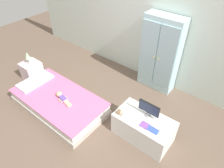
{
  "coord_description": "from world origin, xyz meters",
  "views": [
    {
      "loc": [
        1.61,
        -1.69,
        2.65
      ],
      "look_at": [
        0.01,
        0.32,
        0.56
      ],
      "focal_mm": 32.44,
      "sensor_mm": 36.0,
      "label": 1
    }
  ],
  "objects_px": {
    "doll": "(62,97)",
    "nightstand": "(32,71)",
    "book_blue": "(153,130)",
    "wardrobe": "(160,54)",
    "book_purple": "(145,125)",
    "bed": "(59,102)",
    "rocking_horse_toy": "(120,111)",
    "tv_stand": "(143,128)",
    "tv_monitor": "(149,109)",
    "table_lamp": "(27,56)"
  },
  "relations": [
    {
      "from": "tv_stand",
      "to": "book_purple",
      "type": "height_order",
      "value": "book_purple"
    },
    {
      "from": "book_purple",
      "to": "book_blue",
      "type": "relative_size",
      "value": 0.76
    },
    {
      "from": "tv_monitor",
      "to": "rocking_horse_toy",
      "type": "xyz_separation_m",
      "value": [
        -0.34,
        -0.24,
        -0.08
      ]
    },
    {
      "from": "tv_monitor",
      "to": "book_purple",
      "type": "bearing_deg",
      "value": -71.62
    },
    {
      "from": "nightstand",
      "to": "table_lamp",
      "type": "xyz_separation_m",
      "value": [
        0.0,
        0.0,
        0.36
      ]
    },
    {
      "from": "wardrobe",
      "to": "tv_monitor",
      "type": "height_order",
      "value": "wardrobe"
    },
    {
      "from": "wardrobe",
      "to": "rocking_horse_toy",
      "type": "height_order",
      "value": "wardrobe"
    },
    {
      "from": "bed",
      "to": "book_blue",
      "type": "bearing_deg",
      "value": 9.61
    },
    {
      "from": "bed",
      "to": "wardrobe",
      "type": "relative_size",
      "value": 1.17
    },
    {
      "from": "nightstand",
      "to": "book_purple",
      "type": "xyz_separation_m",
      "value": [
        2.69,
        0.07,
        0.22
      ]
    },
    {
      "from": "bed",
      "to": "book_blue",
      "type": "height_order",
      "value": "book_blue"
    },
    {
      "from": "wardrobe",
      "to": "tv_monitor",
      "type": "distance_m",
      "value": 1.27
    },
    {
      "from": "book_purple",
      "to": "nightstand",
      "type": "bearing_deg",
      "value": -178.6
    },
    {
      "from": "nightstand",
      "to": "tv_monitor",
      "type": "xyz_separation_m",
      "value": [
        2.63,
        0.26,
        0.36
      ]
    },
    {
      "from": "doll",
      "to": "nightstand",
      "type": "relative_size",
      "value": 1.04
    },
    {
      "from": "wardrobe",
      "to": "book_purple",
      "type": "xyz_separation_m",
      "value": [
        0.54,
        -1.35,
        -0.32
      ]
    },
    {
      "from": "bed",
      "to": "book_purple",
      "type": "distance_m",
      "value": 1.62
    },
    {
      "from": "tv_monitor",
      "to": "book_purple",
      "type": "distance_m",
      "value": 0.24
    },
    {
      "from": "table_lamp",
      "to": "tv_stand",
      "type": "height_order",
      "value": "table_lamp"
    },
    {
      "from": "table_lamp",
      "to": "book_blue",
      "type": "distance_m",
      "value": 2.83
    },
    {
      "from": "doll",
      "to": "nightstand",
      "type": "height_order",
      "value": "nightstand"
    },
    {
      "from": "bed",
      "to": "rocking_horse_toy",
      "type": "bearing_deg",
      "value": 11.63
    },
    {
      "from": "table_lamp",
      "to": "rocking_horse_toy",
      "type": "xyz_separation_m",
      "value": [
        2.29,
        0.02,
        -0.08
      ]
    },
    {
      "from": "doll",
      "to": "book_blue",
      "type": "distance_m",
      "value": 1.64
    },
    {
      "from": "bed",
      "to": "book_purple",
      "type": "height_order",
      "value": "book_purple"
    },
    {
      "from": "wardrobe",
      "to": "book_blue",
      "type": "xyz_separation_m",
      "value": [
        0.67,
        -1.35,
        -0.32
      ]
    },
    {
      "from": "table_lamp",
      "to": "book_blue",
      "type": "relative_size",
      "value": 1.56
    },
    {
      "from": "doll",
      "to": "wardrobe",
      "type": "relative_size",
      "value": 0.27
    },
    {
      "from": "wardrobe",
      "to": "book_blue",
      "type": "distance_m",
      "value": 1.54
    },
    {
      "from": "bed",
      "to": "wardrobe",
      "type": "height_order",
      "value": "wardrobe"
    },
    {
      "from": "wardrobe",
      "to": "table_lamp",
      "type": "bearing_deg",
      "value": -146.58
    },
    {
      "from": "rocking_horse_toy",
      "to": "table_lamp",
      "type": "bearing_deg",
      "value": -179.57
    },
    {
      "from": "tv_stand",
      "to": "doll",
      "type": "bearing_deg",
      "value": -164.8
    },
    {
      "from": "bed",
      "to": "wardrobe",
      "type": "xyz_separation_m",
      "value": [
        1.03,
        1.64,
        0.6
      ]
    },
    {
      "from": "table_lamp",
      "to": "book_purple",
      "type": "height_order",
      "value": "table_lamp"
    },
    {
      "from": "bed",
      "to": "tv_stand",
      "type": "distance_m",
      "value": 1.56
    },
    {
      "from": "table_lamp",
      "to": "tv_monitor",
      "type": "xyz_separation_m",
      "value": [
        2.63,
        0.26,
        -0.0
      ]
    },
    {
      "from": "wardrobe",
      "to": "book_purple",
      "type": "height_order",
      "value": "wardrobe"
    },
    {
      "from": "rocking_horse_toy",
      "to": "tv_stand",
      "type": "bearing_deg",
      "value": 24.84
    },
    {
      "from": "tv_stand",
      "to": "bed",
      "type": "bearing_deg",
      "value": -165.21
    },
    {
      "from": "doll",
      "to": "tv_stand",
      "type": "xyz_separation_m",
      "value": [
        1.41,
        0.38,
        -0.09
      ]
    },
    {
      "from": "nightstand",
      "to": "wardrobe",
      "type": "xyz_separation_m",
      "value": [
        2.15,
        1.42,
        0.54
      ]
    },
    {
      "from": "doll",
      "to": "tv_monitor",
      "type": "distance_m",
      "value": 1.51
    },
    {
      "from": "bed",
      "to": "nightstand",
      "type": "bearing_deg",
      "value": 168.81
    },
    {
      "from": "doll",
      "to": "rocking_horse_toy",
      "type": "distance_m",
      "value": 1.11
    },
    {
      "from": "table_lamp",
      "to": "tv_monitor",
      "type": "distance_m",
      "value": 2.64
    },
    {
      "from": "bed",
      "to": "wardrobe",
      "type": "distance_m",
      "value": 2.03
    },
    {
      "from": "nightstand",
      "to": "book_blue",
      "type": "xyz_separation_m",
      "value": [
        2.83,
        0.07,
        0.22
      ]
    },
    {
      "from": "doll",
      "to": "bed",
      "type": "bearing_deg",
      "value": -171.45
    },
    {
      "from": "tv_stand",
      "to": "rocking_horse_toy",
      "type": "distance_m",
      "value": 0.46
    }
  ]
}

